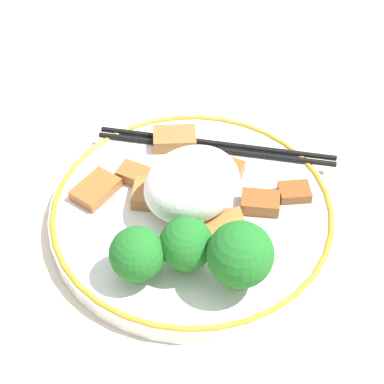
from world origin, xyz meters
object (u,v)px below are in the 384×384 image
broccoli_back_right (240,255)px  plate (192,213)px  broccoli_back_left (137,255)px  chopsticks (216,146)px  broccoli_back_center (186,245)px

broccoli_back_right → plate: bearing=-96.5°
plate → broccoli_back_left: bearing=28.3°
chopsticks → plate: bearing=42.3°
broccoli_back_right → chopsticks: bearing=-116.1°
broccoli_back_left → broccoli_back_center: (-0.04, 0.01, 0.00)m
broccoli_back_center → broccoli_back_right: 0.04m
plate → broccoli_back_right: bearing=83.5°
broccoli_back_left → broccoli_back_right: (-0.06, 0.05, 0.01)m
broccoli_back_right → broccoli_back_center: bearing=-52.5°
plate → broccoli_back_left: (0.07, 0.04, 0.03)m
broccoli_back_center → broccoli_back_left: bearing=-19.0°
plate → broccoli_back_right: 0.09m
broccoli_back_left → broccoli_back_right: size_ratio=0.78×
broccoli_back_center → broccoli_back_right: broccoli_back_right is taller
plate → chopsticks: (-0.06, -0.05, 0.01)m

